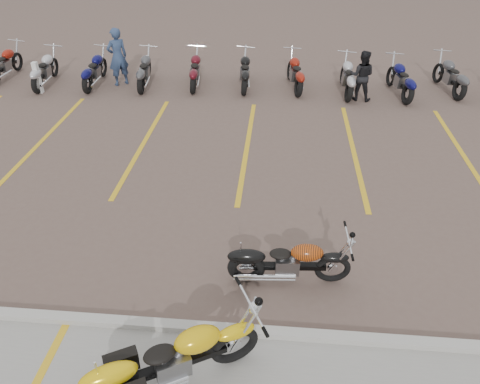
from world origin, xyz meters
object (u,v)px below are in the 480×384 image
object	(u,v)px
yellow_cruiser	(169,360)
bollard	(38,78)
person_a	(118,57)
flame_cruiser	(286,262)
person_b	(362,76)

from	to	relation	value
yellow_cruiser	bollard	world-z (taller)	bollard
yellow_cruiser	bollard	size ratio (longest dim) A/B	2.16
person_a	bollard	xyz separation A→B (m)	(-2.37, -0.97, -0.43)
flame_cruiser	person_a	xyz separation A→B (m)	(-5.58, 8.93, 0.52)
person_b	bollard	world-z (taller)	person_b
flame_cruiser	person_a	distance (m)	10.54
flame_cruiser	bollard	world-z (taller)	bollard
yellow_cruiser	flame_cruiser	distance (m)	2.57
bollard	flame_cruiser	bearing A→B (deg)	-45.06
person_a	flame_cruiser	bearing A→B (deg)	81.98
flame_cruiser	yellow_cruiser	bearing A→B (deg)	-129.64
yellow_cruiser	flame_cruiser	size ratio (longest dim) A/B	1.06
bollard	person_b	bearing A→B (deg)	1.90
person_b	yellow_cruiser	bearing A→B (deg)	85.58
yellow_cruiser	person_a	bearing A→B (deg)	81.60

